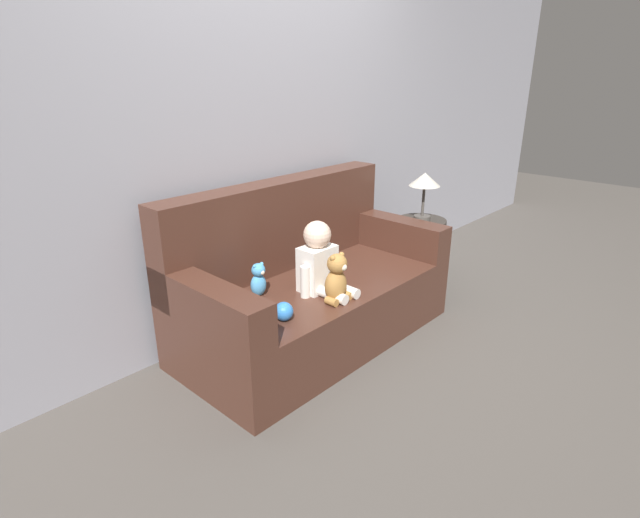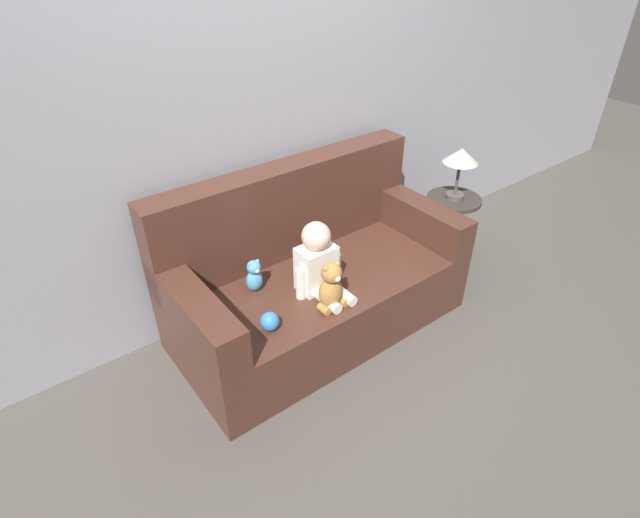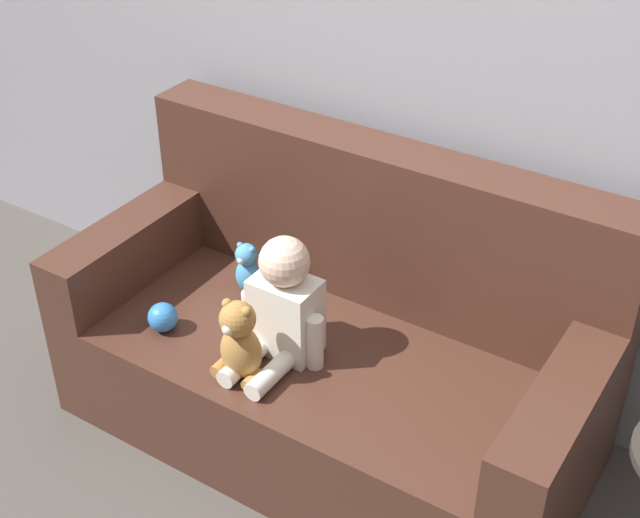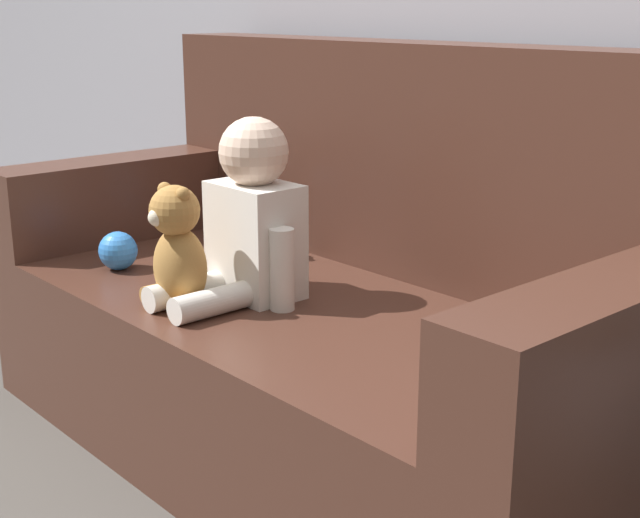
{
  "view_description": "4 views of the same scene",
  "coord_description": "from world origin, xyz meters",
  "px_view_note": "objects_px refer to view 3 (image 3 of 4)",
  "views": [
    {
      "loc": [
        -1.95,
        -1.83,
        1.53
      ],
      "look_at": [
        0.01,
        -0.02,
        0.52
      ],
      "focal_mm": 28.0,
      "sensor_mm": 36.0,
      "label": 1
    },
    {
      "loc": [
        -1.38,
        -1.8,
        2.01
      ],
      "look_at": [
        0.0,
        0.0,
        0.47
      ],
      "focal_mm": 28.0,
      "sensor_mm": 36.0,
      "label": 2
    },
    {
      "loc": [
        1.13,
        -1.82,
        2.13
      ],
      "look_at": [
        -0.04,
        0.01,
        0.67
      ],
      "focal_mm": 50.0,
      "sensor_mm": 36.0,
      "label": 3
    },
    {
      "loc": [
        1.41,
        -1.24,
        1.0
      ],
      "look_at": [
        0.08,
        -0.05,
        0.49
      ],
      "focal_mm": 50.0,
      "sensor_mm": 36.0,
      "label": 4
    }
  ],
  "objects_px": {
    "person_baby": "(282,307)",
    "toy_ball": "(163,317)",
    "couch": "(339,346)",
    "teddy_bear_brown": "(240,342)",
    "plush_toy_side": "(248,269)"
  },
  "relations": [
    {
      "from": "person_baby",
      "to": "toy_ball",
      "type": "distance_m",
      "value": 0.41
    },
    {
      "from": "couch",
      "to": "teddy_bear_brown",
      "type": "relative_size",
      "value": 6.21
    },
    {
      "from": "couch",
      "to": "teddy_bear_brown",
      "type": "xyz_separation_m",
      "value": [
        -0.13,
        -0.34,
        0.19
      ]
    },
    {
      "from": "plush_toy_side",
      "to": "toy_ball",
      "type": "bearing_deg",
      "value": -108.82
    },
    {
      "from": "couch",
      "to": "plush_toy_side",
      "type": "xyz_separation_m",
      "value": [
        -0.37,
        0.02,
        0.16
      ]
    },
    {
      "from": "teddy_bear_brown",
      "to": "couch",
      "type": "bearing_deg",
      "value": 68.64
    },
    {
      "from": "teddy_bear_brown",
      "to": "plush_toy_side",
      "type": "bearing_deg",
      "value": 123.56
    },
    {
      "from": "teddy_bear_brown",
      "to": "plush_toy_side",
      "type": "height_order",
      "value": "teddy_bear_brown"
    },
    {
      "from": "couch",
      "to": "person_baby",
      "type": "height_order",
      "value": "couch"
    },
    {
      "from": "person_baby",
      "to": "plush_toy_side",
      "type": "bearing_deg",
      "value": 144.74
    },
    {
      "from": "teddy_bear_brown",
      "to": "toy_ball",
      "type": "bearing_deg",
      "value": 172.51
    },
    {
      "from": "couch",
      "to": "person_baby",
      "type": "xyz_separation_m",
      "value": [
        -0.09,
        -0.18,
        0.23
      ]
    },
    {
      "from": "couch",
      "to": "plush_toy_side",
      "type": "relative_size",
      "value": 8.84
    },
    {
      "from": "person_baby",
      "to": "toy_ball",
      "type": "bearing_deg",
      "value": -163.28
    },
    {
      "from": "person_baby",
      "to": "teddy_bear_brown",
      "type": "bearing_deg",
      "value": -104.35
    }
  ]
}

